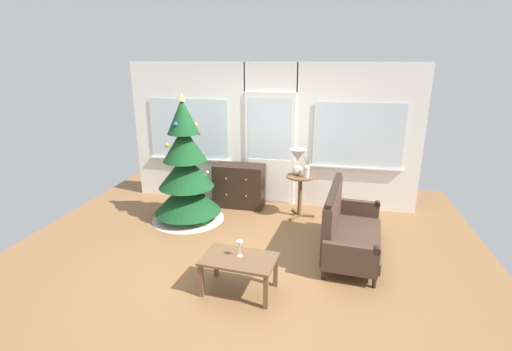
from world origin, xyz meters
name	(u,v)px	position (x,y,z in m)	size (l,w,h in m)	color
ground_plane	(245,256)	(0.00, 0.00, 0.00)	(6.76, 6.76, 0.00)	brown
back_wall_with_door	(270,135)	(0.00, 2.08, 1.28)	(5.20, 0.14, 2.55)	white
christmas_tree	(186,176)	(-1.22, 1.04, 0.76)	(1.20, 1.20, 2.10)	#4C331E
dresser_cabinet	(239,186)	(-0.51, 1.79, 0.39)	(0.91, 0.46, 0.78)	black
settee_sofa	(346,228)	(1.34, 0.36, 0.38)	(0.86, 1.65, 0.96)	black
side_table	(300,188)	(0.61, 1.53, 0.52)	(0.50, 0.48, 0.73)	brown
table_lamp	(298,158)	(0.55, 1.57, 1.02)	(0.28, 0.28, 0.44)	silver
flower_vase	(307,170)	(0.71, 1.47, 0.85)	(0.11, 0.10, 0.35)	beige
coffee_table	(239,263)	(0.12, -0.79, 0.37)	(0.89, 0.60, 0.43)	brown
wine_glass	(240,245)	(0.12, -0.75, 0.58)	(0.08, 0.08, 0.20)	silver
gift_box	(202,220)	(-0.91, 0.85, 0.09)	(0.18, 0.16, 0.18)	#266633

